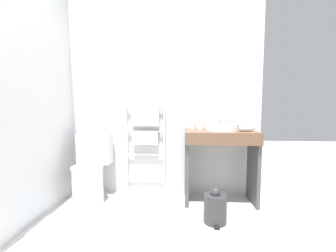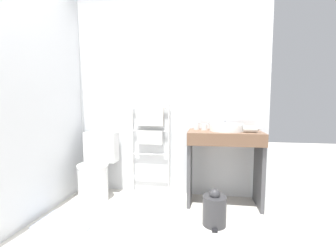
% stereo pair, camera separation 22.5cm
% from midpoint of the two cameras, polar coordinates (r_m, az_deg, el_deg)
% --- Properties ---
extents(wall_back, '(2.54, 0.12, 2.60)m').
position_cam_midpoint_polar(wall_back, '(2.93, -4.30, 8.35)').
color(wall_back, silver).
rests_on(wall_back, ground_plane).
extents(wall_side, '(0.12, 2.28, 2.60)m').
position_cam_midpoint_polar(wall_side, '(2.62, -34.67, 7.79)').
color(wall_side, silver).
rests_on(wall_side, ground_plane).
extents(toilet, '(0.40, 0.51, 0.81)m').
position_cam_midpoint_polar(toilet, '(2.91, -21.28, -10.78)').
color(toilet, white).
rests_on(toilet, ground_plane).
extents(towel_radiator, '(0.51, 0.06, 1.16)m').
position_cam_midpoint_polar(towel_radiator, '(2.86, -8.06, -1.46)').
color(towel_radiator, silver).
rests_on(towel_radiator, ground_plane).
extents(vanity_counter, '(0.82, 0.47, 0.85)m').
position_cam_midpoint_polar(vanity_counter, '(2.68, 10.78, -7.32)').
color(vanity_counter, brown).
rests_on(vanity_counter, ground_plane).
extents(sink_basin, '(0.37, 0.37, 0.08)m').
position_cam_midpoint_polar(sink_basin, '(2.65, 11.25, -0.17)').
color(sink_basin, white).
rests_on(sink_basin, vanity_counter).
extents(faucet, '(0.02, 0.10, 0.13)m').
position_cam_midpoint_polar(faucet, '(2.82, 10.79, 1.00)').
color(faucet, silver).
rests_on(faucet, vanity_counter).
extents(cup_near_wall, '(0.07, 0.07, 0.08)m').
position_cam_midpoint_polar(cup_near_wall, '(2.74, 3.85, 0.02)').
color(cup_near_wall, white).
rests_on(cup_near_wall, vanity_counter).
extents(cup_near_edge, '(0.07, 0.07, 0.07)m').
position_cam_midpoint_polar(cup_near_edge, '(2.69, 5.84, -0.18)').
color(cup_near_edge, white).
rests_on(cup_near_edge, vanity_counter).
extents(hair_dryer, '(0.19, 0.16, 0.07)m').
position_cam_midpoint_polar(hair_dryer, '(2.62, 16.87, -0.53)').
color(hair_dryer, white).
rests_on(hair_dryer, vanity_counter).
extents(trash_bin, '(0.23, 0.26, 0.35)m').
position_cam_midpoint_polar(trash_bin, '(2.35, 9.06, -19.78)').
color(trash_bin, '#333335').
rests_on(trash_bin, ground_plane).
extents(bath_mat, '(0.56, 0.36, 0.01)m').
position_cam_midpoint_polar(bath_mat, '(2.56, -27.23, -21.73)').
color(bath_mat, '#B2BCCC').
rests_on(bath_mat, ground_plane).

